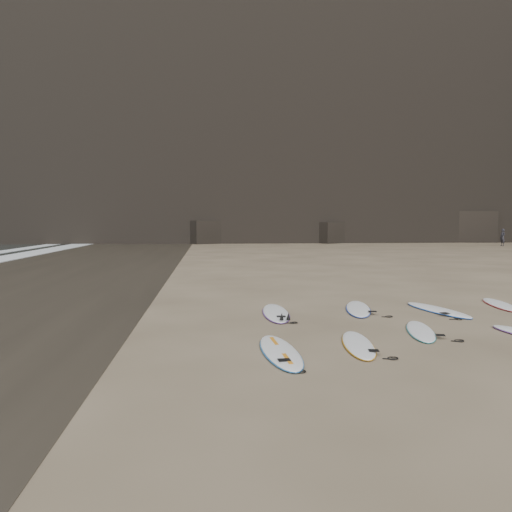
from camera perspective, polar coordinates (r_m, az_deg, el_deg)
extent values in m
plane|color=#897559|center=(11.66, 21.96, -8.39)|extent=(240.00, 240.00, 0.00)
cube|color=#383026|center=(21.65, -26.31, -2.89)|extent=(12.00, 200.00, 0.01)
cube|color=black|center=(73.86, 6.95, 17.72)|extent=(170.00, 32.00, 40.00)
cube|color=black|center=(56.69, 8.08, 2.67)|extent=(4.23, 4.46, 2.33)
cube|color=black|center=(63.76, 22.92, 3.10)|extent=(5.95, 5.19, 3.59)
cube|color=black|center=(55.11, -6.23, 2.73)|extent=(4.49, 4.76, 2.49)
ellipsoid|color=white|center=(9.39, 2.78, -10.80)|extent=(0.75, 2.61, 0.09)
ellipsoid|color=white|center=(10.12, 11.60, -9.82)|extent=(0.89, 2.34, 0.08)
ellipsoid|color=white|center=(11.67, 18.29, -8.10)|extent=(1.12, 2.26, 0.08)
ellipsoid|color=white|center=(13.19, 2.28, -6.46)|extent=(0.76, 2.71, 0.10)
ellipsoid|color=white|center=(14.10, 11.59, -5.87)|extent=(1.22, 2.67, 0.09)
ellipsoid|color=white|center=(14.49, 20.04, -5.77)|extent=(1.15, 2.66, 0.09)
ellipsoid|color=white|center=(16.12, 26.15, -4.98)|extent=(1.04, 2.44, 0.09)
imported|color=#232228|center=(54.79, 26.35, 1.92)|extent=(0.48, 0.67, 1.70)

